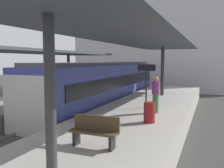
% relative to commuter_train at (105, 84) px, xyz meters
% --- Properties ---
extents(ground_plane, '(80.00, 80.00, 0.00)m').
position_rel_commuter_train_xyz_m(ground_plane, '(0.00, -6.52, -1.73)').
color(ground_plane, '#383835').
extents(platform_right, '(4.40, 28.00, 1.00)m').
position_rel_commuter_train_xyz_m(platform_right, '(3.80, -6.52, -1.23)').
color(platform_right, '#ADA8A0').
rests_on(platform_right, ground_plane).
extents(track_ballast, '(3.20, 28.00, 0.20)m').
position_rel_commuter_train_xyz_m(track_ballast, '(0.00, -6.52, -1.63)').
color(track_ballast, '#4C4742').
rests_on(track_ballast, ground_plane).
extents(rail_near_side, '(0.08, 28.00, 0.14)m').
position_rel_commuter_train_xyz_m(rail_near_side, '(-0.72, -6.52, -1.46)').
color(rail_near_side, slate).
rests_on(rail_near_side, track_ballast).
extents(rail_far_side, '(0.08, 28.00, 0.14)m').
position_rel_commuter_train_xyz_m(rail_far_side, '(0.72, -6.52, -1.46)').
color(rail_far_side, slate).
rests_on(rail_far_side, track_ballast).
extents(commuter_train, '(2.78, 15.74, 3.10)m').
position_rel_commuter_train_xyz_m(commuter_train, '(0.00, 0.00, 0.00)').
color(commuter_train, '#38428C').
rests_on(commuter_train, track_ballast).
extents(canopy_left, '(4.18, 21.00, 3.06)m').
position_rel_commuter_train_xyz_m(canopy_left, '(-3.80, -5.12, 2.22)').
color(canopy_left, '#333335').
rests_on(canopy_left, platform_left).
extents(canopy_right, '(4.18, 21.00, 3.51)m').
position_rel_commuter_train_xyz_m(canopy_right, '(3.80, -5.12, 2.66)').
color(canopy_right, '#333335').
rests_on(canopy_right, platform_right).
extents(platform_bench, '(1.40, 0.41, 0.86)m').
position_rel_commuter_train_xyz_m(platform_bench, '(3.99, -9.70, -0.26)').
color(platform_bench, black).
rests_on(platform_bench, platform_right).
extents(platform_sign, '(0.90, 0.08, 2.21)m').
position_rel_commuter_train_xyz_m(platform_sign, '(3.92, -3.72, 0.90)').
color(platform_sign, '#262628').
rests_on(platform_sign, platform_right).
extents(litter_bin, '(0.44, 0.44, 0.80)m').
position_rel_commuter_train_xyz_m(litter_bin, '(4.77, -6.53, -0.33)').
color(litter_bin, maroon).
rests_on(litter_bin, platform_right).
extents(passenger_near_bench, '(0.36, 0.36, 1.67)m').
position_rel_commuter_train_xyz_m(passenger_near_bench, '(4.60, -4.66, 0.14)').
color(passenger_near_bench, '#386B3D').
rests_on(passenger_near_bench, platform_right).
extents(station_building_backdrop, '(18.00, 6.00, 11.00)m').
position_rel_commuter_train_xyz_m(station_building_backdrop, '(0.29, 13.48, 3.77)').
color(station_building_backdrop, '#B7B2B7').
rests_on(station_building_backdrop, ground_plane).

